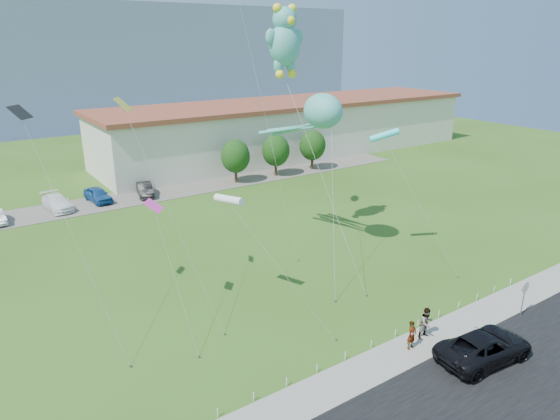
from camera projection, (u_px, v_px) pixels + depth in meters
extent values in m
plane|color=#335217|center=(368.00, 332.00, 30.57)|extent=(160.00, 160.00, 0.00)
cube|color=black|center=(483.00, 407.00, 24.30)|extent=(80.00, 8.00, 0.06)
cube|color=gray|center=(402.00, 353.00, 28.40)|extent=(80.00, 2.50, 0.10)
cube|color=#59544C|center=(157.00, 194.00, 57.92)|extent=(70.00, 6.00, 0.06)
cube|color=slate|center=(23.00, 59.00, 120.33)|extent=(160.00, 50.00, 25.00)
cube|color=beige|center=(293.00, 129.00, 77.59)|extent=(60.00, 14.00, 7.60)
cube|color=brown|center=(294.00, 102.00, 76.27)|extent=(61.00, 15.00, 0.60)
cylinder|color=slate|center=(523.00, 301.00, 31.99)|extent=(0.07, 0.07, 2.20)
cylinder|color=red|center=(525.00, 287.00, 31.67)|extent=(0.76, 0.04, 0.76)
cylinder|color=white|center=(526.00, 287.00, 31.65)|extent=(0.80, 0.02, 0.80)
cylinder|color=white|center=(218.00, 413.00, 23.61)|extent=(0.05, 0.05, 0.50)
cylinder|color=white|center=(254.00, 397.00, 24.67)|extent=(0.05, 0.05, 0.50)
cylinder|color=white|center=(287.00, 382.00, 25.74)|extent=(0.05, 0.05, 0.50)
cylinder|color=white|center=(317.00, 368.00, 26.80)|extent=(0.05, 0.05, 0.50)
cylinder|color=white|center=(345.00, 356.00, 27.87)|extent=(0.05, 0.05, 0.50)
cylinder|color=white|center=(371.00, 344.00, 28.94)|extent=(0.05, 0.05, 0.50)
cylinder|color=white|center=(395.00, 333.00, 30.00)|extent=(0.05, 0.05, 0.50)
cylinder|color=white|center=(418.00, 323.00, 31.07)|extent=(0.05, 0.05, 0.50)
cylinder|color=white|center=(439.00, 314.00, 32.14)|extent=(0.05, 0.05, 0.50)
cylinder|color=white|center=(459.00, 305.00, 33.20)|extent=(0.05, 0.05, 0.50)
cylinder|color=white|center=(477.00, 297.00, 34.27)|extent=(0.05, 0.05, 0.50)
cylinder|color=white|center=(494.00, 289.00, 35.33)|extent=(0.05, 0.05, 0.50)
cylinder|color=white|center=(511.00, 282.00, 36.40)|extent=(0.05, 0.05, 0.50)
cylinder|color=#3F2B19|center=(236.00, 174.00, 62.12)|extent=(0.36, 0.36, 2.20)
ellipsoid|color=#14380F|center=(235.00, 156.00, 61.38)|extent=(3.60, 3.60, 4.14)
cylinder|color=#3F2B19|center=(276.00, 168.00, 65.32)|extent=(0.36, 0.36, 2.20)
ellipsoid|color=#14380F|center=(276.00, 150.00, 64.58)|extent=(3.60, 3.60, 4.14)
cylinder|color=#3F2B19|center=(312.00, 162.00, 68.52)|extent=(0.36, 0.36, 2.20)
ellipsoid|color=#14380F|center=(312.00, 145.00, 67.77)|extent=(3.60, 3.60, 4.14)
imported|color=black|center=(484.00, 347.00, 27.61)|extent=(6.04, 3.22, 1.62)
imported|color=gray|center=(412.00, 335.00, 28.53)|extent=(0.67, 0.48, 1.74)
imported|color=gray|center=(427.00, 323.00, 29.59)|extent=(1.02, 0.84, 1.93)
imported|color=white|center=(57.00, 202.00, 52.25)|extent=(2.68, 5.47, 1.53)
imported|color=#184A89|center=(98.00, 195.00, 54.82)|extent=(2.40, 4.79, 1.57)
imported|color=black|center=(145.00, 189.00, 56.92)|extent=(2.51, 4.72, 1.48)
ellipsoid|color=teal|center=(323.00, 111.00, 37.11)|extent=(2.61, 3.39, 2.61)
sphere|color=white|center=(327.00, 109.00, 35.97)|extent=(0.41, 0.41, 0.41)
sphere|color=white|center=(337.00, 108.00, 36.46)|extent=(0.41, 0.41, 0.41)
cylinder|color=slate|center=(335.00, 301.00, 34.00)|extent=(0.10, 0.10, 0.16)
cylinder|color=gray|center=(333.00, 209.00, 35.28)|extent=(3.69, 5.42, 11.02)
ellipsoid|color=teal|center=(285.00, 45.00, 38.53)|extent=(2.55, 2.17, 3.19)
sphere|color=teal|center=(285.00, 19.00, 37.93)|extent=(1.86, 1.86, 1.86)
sphere|color=yellow|center=(277.00, 8.00, 37.31)|extent=(0.69, 0.69, 0.69)
sphere|color=yellow|center=(292.00, 9.00, 38.04)|extent=(0.69, 0.69, 0.69)
sphere|color=yellow|center=(291.00, 20.00, 37.35)|extent=(0.69, 0.69, 0.69)
ellipsoid|color=teal|center=(271.00, 37.00, 37.66)|extent=(0.88, 0.63, 1.24)
ellipsoid|color=teal|center=(298.00, 37.00, 39.02)|extent=(0.88, 0.63, 1.24)
ellipsoid|color=teal|center=(278.00, 65.00, 38.70)|extent=(0.78, 0.69, 1.28)
ellipsoid|color=teal|center=(291.00, 65.00, 39.32)|extent=(0.78, 0.69, 1.28)
sphere|color=yellow|center=(280.00, 74.00, 38.76)|extent=(0.69, 0.69, 0.69)
sphere|color=yellow|center=(292.00, 74.00, 39.39)|extent=(0.69, 0.69, 0.69)
cylinder|color=slate|center=(367.00, 295.00, 34.80)|extent=(0.10, 0.10, 0.16)
cylinder|color=gray|center=(323.00, 179.00, 37.03)|extent=(0.72, 11.16, 14.10)
cylinder|color=slate|center=(298.00, 260.00, 40.33)|extent=(0.10, 0.10, 0.16)
cylinder|color=gray|center=(264.00, 112.00, 38.89)|extent=(1.74, 7.09, 22.97)
cube|color=#FE38B8|center=(154.00, 206.00, 30.28)|extent=(1.29, 1.29, 0.86)
cylinder|color=slate|center=(199.00, 357.00, 28.04)|extent=(0.10, 0.10, 0.16)
cylinder|color=gray|center=(175.00, 279.00, 29.18)|extent=(0.20, 5.80, 7.09)
cylinder|color=#37F1FB|center=(384.00, 135.00, 37.73)|extent=(0.50, 2.25, 0.87)
cylinder|color=slate|center=(458.00, 277.00, 37.51)|extent=(0.10, 0.10, 0.16)
cylinder|color=gray|center=(421.00, 207.00, 37.64)|extent=(2.52, 6.18, 9.79)
cube|color=gold|center=(123.00, 104.00, 29.98)|extent=(1.29, 1.29, 0.86)
cylinder|color=slate|center=(224.00, 334.00, 30.24)|extent=(0.10, 0.10, 0.16)
cylinder|color=gray|center=(174.00, 220.00, 30.13)|extent=(2.66, 6.97, 12.97)
cylinder|color=white|center=(229.00, 200.00, 31.13)|extent=(0.50, 2.25, 0.87)
cylinder|color=slate|center=(336.00, 339.00, 29.69)|extent=(0.10, 0.10, 0.16)
cylinder|color=gray|center=(281.00, 269.00, 30.43)|extent=(3.13, 7.07, 7.19)
cube|color=black|center=(20.00, 112.00, 28.17)|extent=(1.29, 1.29, 0.86)
cylinder|color=slate|center=(130.00, 366.00, 27.25)|extent=(0.10, 0.10, 0.16)
cylinder|color=gray|center=(74.00, 238.00, 27.73)|extent=(2.37, 8.19, 12.76)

